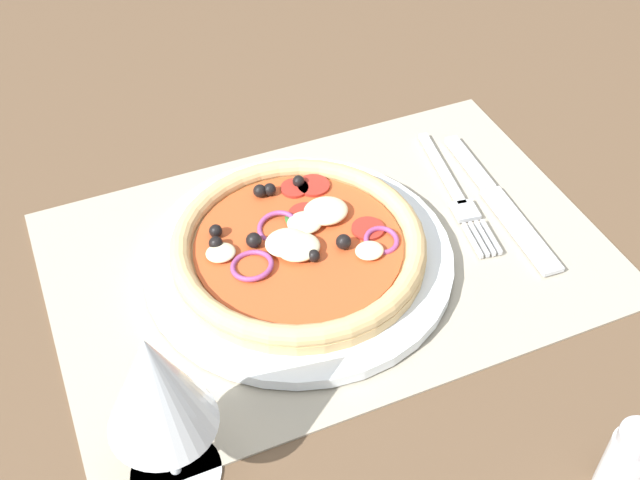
{
  "coord_description": "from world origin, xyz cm",
  "views": [
    {
      "loc": [
        20.08,
        45.19,
        50.73
      ],
      "look_at": [
        0.86,
        0.0,
        2.46
      ],
      "focal_mm": 44.74,
      "sensor_mm": 36.0,
      "label": 1
    }
  ],
  "objects_px": {
    "fork": "(458,197)",
    "plate": "(297,256)",
    "pizza": "(297,242)",
    "wine_glass": "(156,389)",
    "pepper_shaker": "(628,463)",
    "knife": "(499,201)"
  },
  "relations": [
    {
      "from": "plate",
      "to": "pizza",
      "type": "bearing_deg",
      "value": -126.62
    },
    {
      "from": "fork",
      "to": "pepper_shaker",
      "type": "xyz_separation_m",
      "value": [
        0.05,
        0.3,
        0.03
      ]
    },
    {
      "from": "wine_glass",
      "to": "pepper_shaker",
      "type": "height_order",
      "value": "wine_glass"
    },
    {
      "from": "pizza",
      "to": "fork",
      "type": "distance_m",
      "value": 0.17
    },
    {
      "from": "pizza",
      "to": "fork",
      "type": "bearing_deg",
      "value": -175.03
    },
    {
      "from": "pepper_shaker",
      "to": "plate",
      "type": "bearing_deg",
      "value": -66.75
    },
    {
      "from": "fork",
      "to": "wine_glass",
      "type": "bearing_deg",
      "value": -53.54
    },
    {
      "from": "pizza",
      "to": "knife",
      "type": "bearing_deg",
      "value": 178.39
    },
    {
      "from": "pizza",
      "to": "plate",
      "type": "bearing_deg",
      "value": 53.38
    },
    {
      "from": "wine_glass",
      "to": "pepper_shaker",
      "type": "xyz_separation_m",
      "value": [
        -0.28,
        0.13,
        -0.07
      ]
    },
    {
      "from": "knife",
      "to": "wine_glass",
      "type": "distance_m",
      "value": 0.4
    },
    {
      "from": "wine_glass",
      "to": "pepper_shaker",
      "type": "distance_m",
      "value": 0.31
    },
    {
      "from": "pepper_shaker",
      "to": "pizza",
      "type": "bearing_deg",
      "value": -66.85
    },
    {
      "from": "plate",
      "to": "fork",
      "type": "height_order",
      "value": "plate"
    },
    {
      "from": "knife",
      "to": "pepper_shaker",
      "type": "bearing_deg",
      "value": -12.86
    },
    {
      "from": "fork",
      "to": "plate",
      "type": "bearing_deg",
      "value": -76.16
    },
    {
      "from": "plate",
      "to": "pizza",
      "type": "distance_m",
      "value": 0.02
    },
    {
      "from": "plate",
      "to": "knife",
      "type": "distance_m",
      "value": 0.2
    },
    {
      "from": "knife",
      "to": "plate",
      "type": "bearing_deg",
      "value": -88.2
    },
    {
      "from": "wine_glass",
      "to": "pizza",
      "type": "bearing_deg",
      "value": -134.66
    },
    {
      "from": "plate",
      "to": "pepper_shaker",
      "type": "bearing_deg",
      "value": 113.25
    },
    {
      "from": "fork",
      "to": "pepper_shaker",
      "type": "distance_m",
      "value": 0.31
    }
  ]
}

